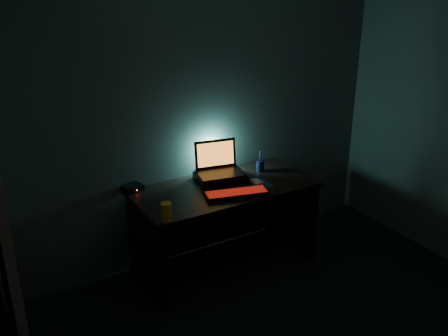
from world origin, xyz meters
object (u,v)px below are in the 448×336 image
Objects in this scene: laptop at (218,166)px; mouse at (257,183)px; router at (133,188)px; pen_cup at (260,166)px; juice_glass at (166,212)px; keyboard at (237,193)px.

mouse is at bearing -42.95° from laptop.
router reaches higher than mouse.
router is (-0.71, 0.13, -0.09)m from laptop.
pen_cup reaches higher than router.
laptop is 2.44× the size of router.
pen_cup is at bearing -20.86° from router.
juice_glass is at bearing -135.38° from laptop.
keyboard is 4.70× the size of mouse.
router reaches higher than keyboard.
pen_cup is at bearing 21.53° from juice_glass.
juice_glass reaches higher than router.
juice_glass is at bearing -155.45° from keyboard.
mouse is at bearing -36.24° from router.
laptop is 0.73m from router.
keyboard is 3.04× the size of router.
router is (-0.67, 0.49, 0.01)m from keyboard.
juice_glass is at bearing -165.39° from mouse.
mouse is (0.24, 0.08, 0.01)m from keyboard.
mouse is 0.31m from pen_cup.
pen_cup is at bearing 5.58° from laptop.
laptop reaches higher than juice_glass.
laptop reaches higher than router.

